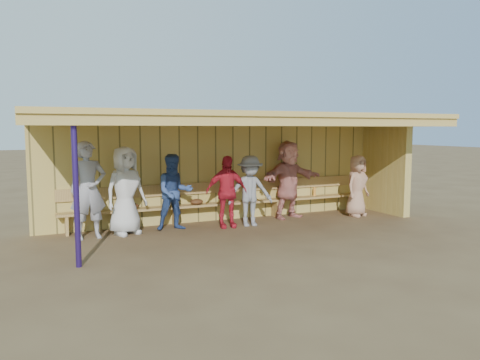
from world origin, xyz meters
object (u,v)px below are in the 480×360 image
object	(u,v)px
player_b	(126,191)
player_e	(250,191)
player_f	(288,179)
player_h	(357,186)
player_a	(88,190)
player_d	(226,192)
bench	(227,199)
player_c	(174,192)

from	to	relation	value
player_b	player_e	xyz separation A→B (m)	(2.71, -0.29, -0.12)
player_f	player_h	distance (m)	1.78
player_a	player_h	xyz separation A→B (m)	(6.41, -0.23, -0.21)
player_e	player_f	distance (m)	1.35
player_d	player_h	xyz separation A→B (m)	(3.51, -0.09, -0.03)
player_b	player_e	bearing A→B (deg)	-27.30
player_e	bench	world-z (taller)	player_e
player_c	player_h	world-z (taller)	player_c
player_e	bench	size ratio (longest dim) A/B	0.21
player_a	player_e	xyz separation A→B (m)	(3.45, -0.21, -0.18)
player_c	player_e	xyz separation A→B (m)	(1.67, -0.29, -0.03)
player_b	player_c	distance (m)	1.04
player_a	player_d	size ratio (longest dim) A/B	1.22
player_e	bench	bearing A→B (deg)	116.22
player_h	player_a	bearing A→B (deg)	158.88
player_d	player_e	bearing A→B (deg)	0.30
player_a	player_f	bearing A→B (deg)	-4.54
player_d	player_b	bearing A→B (deg)	-179.79
player_b	player_f	size ratio (longest dim) A/B	0.96
player_f	bench	world-z (taller)	player_f
player_b	player_c	world-z (taller)	player_b
player_c	player_e	size ratio (longest dim) A/B	1.04
player_a	player_c	xyz separation A→B (m)	(1.78, 0.08, -0.15)
player_b	player_f	distance (m)	3.97
player_a	player_b	xyz separation A→B (m)	(0.74, 0.09, -0.06)
player_c	bench	bearing A→B (deg)	22.16
player_b	bench	world-z (taller)	player_b
player_a	player_f	xyz separation A→B (m)	(4.71, 0.25, -0.02)
player_a	player_h	bearing A→B (deg)	-9.72
player_e	player_f	world-z (taller)	player_f
player_h	player_f	bearing A→B (deg)	144.95
player_c	player_e	world-z (taller)	player_c
player_b	player_d	xyz separation A→B (m)	(2.16, -0.23, -0.11)
player_d	player_e	size ratio (longest dim) A/B	1.01
player_a	bench	world-z (taller)	player_a
player_f	bench	distance (m)	1.59
player_e	bench	distance (m)	0.85
player_d	bench	bearing A→B (deg)	73.27
player_b	bench	distance (m)	2.53
player_e	player_h	xyz separation A→B (m)	(2.96, -0.03, -0.03)
player_d	player_f	size ratio (longest dim) A/B	0.84
player_b	player_e	world-z (taller)	player_b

